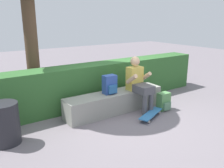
# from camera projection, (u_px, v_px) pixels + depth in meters

# --- Properties ---
(ground_plane) EXTENTS (24.00, 24.00, 0.00)m
(ground_plane) POSITION_uv_depth(u_px,v_px,m) (125.00, 117.00, 4.99)
(ground_plane) COLOR slate
(bench_main) EXTENTS (2.32, 0.49, 0.45)m
(bench_main) POSITION_uv_depth(u_px,v_px,m) (115.00, 102.00, 5.23)
(bench_main) COLOR gray
(bench_main) RESTS_ON ground
(person_skater) EXTENTS (0.49, 0.62, 1.20)m
(person_skater) POSITION_uv_depth(u_px,v_px,m) (139.00, 82.00, 5.20)
(person_skater) COLOR gold
(person_skater) RESTS_ON ground
(skateboard_near_person) EXTENTS (0.81, 0.50, 0.09)m
(skateboard_near_person) POSITION_uv_depth(u_px,v_px,m) (151.00, 114.00, 4.95)
(skateboard_near_person) COLOR teal
(skateboard_near_person) RESTS_ON ground
(backpack_on_bench) EXTENTS (0.28, 0.23, 0.40)m
(backpack_on_bench) POSITION_uv_depth(u_px,v_px,m) (110.00, 85.00, 5.03)
(backpack_on_bench) COLOR #2D4C99
(backpack_on_bench) RESTS_ON bench_main
(backpack_on_ground) EXTENTS (0.28, 0.23, 0.40)m
(backpack_on_ground) POSITION_uv_depth(u_px,v_px,m) (164.00, 102.00, 5.32)
(backpack_on_ground) COLOR #51894C
(backpack_on_ground) RESTS_ON ground
(hedge_row) EXTENTS (6.47, 0.57, 0.97)m
(hedge_row) POSITION_uv_depth(u_px,v_px,m) (88.00, 85.00, 5.57)
(hedge_row) COLOR #30612C
(hedge_row) RESTS_ON ground
(trash_bin) EXTENTS (0.47, 0.47, 0.70)m
(trash_bin) POSITION_uv_depth(u_px,v_px,m) (5.00, 124.00, 3.85)
(trash_bin) COLOR #232328
(trash_bin) RESTS_ON ground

